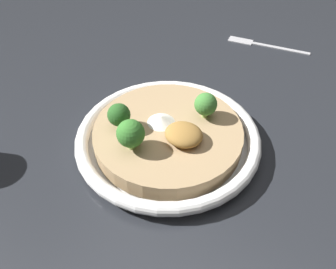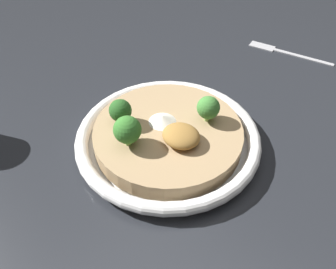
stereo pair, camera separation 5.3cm
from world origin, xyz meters
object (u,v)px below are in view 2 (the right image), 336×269
risotto_bowl (168,137)px  fork_utensil (281,51)px  broccoli_back (208,108)px  broccoli_left (120,111)px  broccoli_front_left (127,130)px

risotto_bowl → fork_utensil: risotto_bowl is taller
risotto_bowl → broccoli_back: broccoli_back is taller
risotto_bowl → broccoli_left: (-0.07, -0.03, 0.04)m
risotto_bowl → broccoli_left: 0.09m
risotto_bowl → broccoli_left: size_ratio=6.92×
risotto_bowl → broccoli_back: 0.08m
broccoli_back → risotto_bowl: bearing=-126.9°
risotto_bowl → broccoli_front_left: size_ratio=5.99×
broccoli_left → broccoli_front_left: bearing=-36.0°
broccoli_back → broccoli_front_left: broccoli_front_left is taller
risotto_bowl → broccoli_left: broccoli_left is taller
broccoli_front_left → fork_utensil: 0.47m
broccoli_front_left → broccoli_left: bearing=144.0°
broccoli_back → broccoli_left: 0.14m
risotto_bowl → fork_utensil: size_ratio=1.54×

